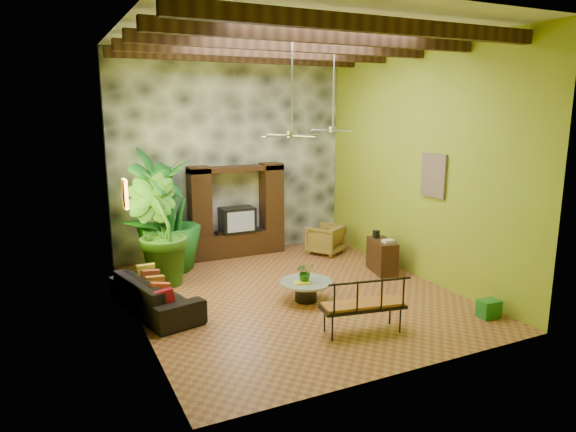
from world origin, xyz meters
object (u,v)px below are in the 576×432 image
ceiling_fan_front (292,123)px  wicker_armchair (326,239)px  ceiling_fan_back (333,120)px  tall_plant_c (169,216)px  entertainment_center (237,218)px  tall_plant_a (158,212)px  coffee_table (306,288)px  tall_plant_b (158,230)px  iron_bench (366,303)px  side_console (382,256)px  sofa (155,294)px  green_bin (489,309)px

ceiling_fan_front → wicker_armchair: size_ratio=2.29×
ceiling_fan_back → tall_plant_c: bearing=157.0°
entertainment_center → tall_plant_a: bearing=-163.2°
tall_plant_c → coffee_table: tall_plant_c is taller
ceiling_fan_back → tall_plant_a: size_ratio=0.66×
tall_plant_b → iron_bench: 4.75m
coffee_table → side_console: bearing=19.6°
ceiling_fan_front → tall_plant_c: ceiling_fan_front is taller
ceiling_fan_front → tall_plant_a: size_ratio=0.66×
ceiling_fan_back → sofa: (-4.25, -0.92, -3.07)m
entertainment_center → green_bin: bearing=-65.1°
ceiling_fan_front → green_bin: (2.85, -2.17, -3.24)m
iron_bench → ceiling_fan_front: bearing=114.8°
wicker_armchair → iron_bench: 4.85m
tall_plant_b → tall_plant_c: 0.97m
ceiling_fan_back → green_bin: ceiling_fan_back is taller
wicker_armchair → tall_plant_c: size_ratio=0.32×
sofa → side_console: (5.12, 0.12, 0.04)m
tall_plant_c → sofa: bearing=-109.3°
tall_plant_a → iron_bench: 5.33m
tall_plant_a → tall_plant_c: tall_plant_a is taller
wicker_armchair → tall_plant_a: 4.30m
ceiling_fan_back → wicker_armchair: ceiling_fan_back is taller
coffee_table → green_bin: size_ratio=2.79×
side_console → ceiling_fan_back: bearing=151.1°
ceiling_fan_front → sofa: (-2.45, 0.68, -3.07)m
ceiling_fan_front → tall_plant_c: bearing=118.0°
ceiling_fan_back → tall_plant_c: 4.28m
tall_plant_b → tall_plant_c: bearing=63.8°
coffee_table → iron_bench: bearing=-84.0°
tall_plant_a → side_console: bearing=-24.9°
ceiling_fan_front → tall_plant_b: bearing=133.1°
ceiling_fan_front → tall_plant_a: bearing=122.9°
coffee_table → side_console: size_ratio=1.10×
tall_plant_b → coffee_table: 3.35m
ceiling_fan_back → sofa: ceiling_fan_back is taller
tall_plant_a → coffee_table: size_ratio=2.78×
sofa → wicker_armchair: 5.15m
coffee_table → wicker_armchair: bearing=53.8°
sofa → tall_plant_c: bearing=-32.4°
iron_bench → entertainment_center: bearing=103.3°
wicker_armchair → sofa: bearing=-7.9°
tall_plant_b → side_console: (4.72, -1.39, -0.80)m
iron_bench → wicker_armchair: bearing=78.3°
coffee_table → side_console: side_console is taller
sofa → entertainment_center: bearing=-56.0°
entertainment_center → green_bin: size_ratio=6.60×
entertainment_center → tall_plant_b: bearing=-149.0°
green_bin → iron_bench: bearing=171.1°
ceiling_fan_back → iron_bench: size_ratio=1.27×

